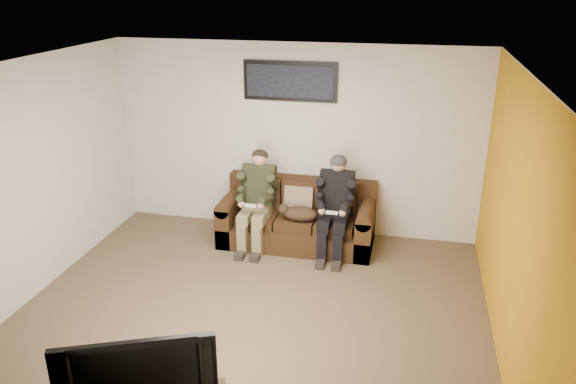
% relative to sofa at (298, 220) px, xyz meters
% --- Properties ---
extents(floor, '(5.00, 5.00, 0.00)m').
position_rel_sofa_xyz_m(floor, '(-0.13, -1.82, -0.31)').
color(floor, brown).
rests_on(floor, ground).
extents(ceiling, '(5.00, 5.00, 0.00)m').
position_rel_sofa_xyz_m(ceiling, '(-0.13, -1.82, 2.29)').
color(ceiling, silver).
rests_on(ceiling, ground).
extents(wall_back, '(5.00, 0.00, 5.00)m').
position_rel_sofa_xyz_m(wall_back, '(-0.13, 0.43, 0.99)').
color(wall_back, beige).
rests_on(wall_back, ground).
extents(wall_front, '(5.00, 0.00, 5.00)m').
position_rel_sofa_xyz_m(wall_front, '(-0.13, -4.07, 0.99)').
color(wall_front, beige).
rests_on(wall_front, ground).
extents(wall_left, '(0.00, 4.50, 4.50)m').
position_rel_sofa_xyz_m(wall_left, '(-2.63, -1.82, 0.99)').
color(wall_left, beige).
rests_on(wall_left, ground).
extents(wall_right, '(0.00, 4.50, 4.50)m').
position_rel_sofa_xyz_m(wall_right, '(2.37, -1.82, 0.99)').
color(wall_right, beige).
rests_on(wall_right, ground).
extents(accent_wall_right, '(0.00, 4.50, 4.50)m').
position_rel_sofa_xyz_m(accent_wall_right, '(2.36, -1.82, 0.99)').
color(accent_wall_right, '#C28813').
rests_on(accent_wall_right, ground).
extents(sofa, '(2.02, 0.87, 0.83)m').
position_rel_sofa_xyz_m(sofa, '(0.00, 0.00, 0.00)').
color(sofa, '#352110').
rests_on(sofa, ground).
extents(throw_pillow, '(0.39, 0.18, 0.38)m').
position_rel_sofa_xyz_m(throw_pillow, '(0.00, 0.04, 0.28)').
color(throw_pillow, '#826D55').
rests_on(throw_pillow, sofa).
extents(throw_blanket, '(0.41, 0.20, 0.07)m').
position_rel_sofa_xyz_m(throw_blanket, '(-0.61, 0.25, 0.52)').
color(throw_blanket, tan).
rests_on(throw_blanket, sofa).
extents(person_left, '(0.51, 0.87, 1.26)m').
position_rel_sofa_xyz_m(person_left, '(-0.52, -0.17, 0.39)').
color(person_left, olive).
rests_on(person_left, sofa).
extents(person_right, '(0.51, 0.86, 1.27)m').
position_rel_sofa_xyz_m(person_right, '(0.52, -0.17, 0.39)').
color(person_right, black).
rests_on(person_right, sofa).
extents(cat, '(0.66, 0.26, 0.24)m').
position_rel_sofa_xyz_m(cat, '(0.06, -0.22, 0.19)').
color(cat, '#452F1B').
rests_on(cat, sofa).
extents(framed_poster, '(1.25, 0.05, 0.52)m').
position_rel_sofa_xyz_m(framed_poster, '(-0.20, 0.39, 1.79)').
color(framed_poster, black).
rests_on(framed_poster, wall_back).
extents(television, '(1.10, 0.58, 0.65)m').
position_rel_sofa_xyz_m(television, '(-0.41, -3.77, 0.41)').
color(television, black).
rests_on(television, tv_stand).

